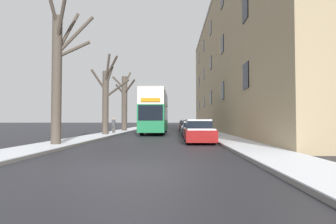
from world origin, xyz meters
TOP-DOWN VIEW (x-y plane):
  - ground_plane at (0.00, 0.00)m, footprint 320.00×320.00m
  - sidewalk_left at (-5.25, 53.00)m, footprint 2.35×130.00m
  - sidewalk_right at (5.25, 53.00)m, footprint 2.35×130.00m
  - terrace_facade_right at (10.92, 28.16)m, footprint 9.10×49.86m
  - bare_tree_left_0 at (-4.98, 6.59)m, footprint 2.09×2.87m
  - bare_tree_left_1 at (-5.00, 16.75)m, footprint 3.61×1.95m
  - bare_tree_left_2 at (-5.12, 26.32)m, footprint 3.32×3.43m
  - double_decker_bus at (-0.73, 21.30)m, footprint 2.50×11.15m
  - parked_car_0 at (3.01, 9.63)m, footprint 1.82×4.54m
  - parked_car_1 at (3.01, 15.86)m, footprint 1.80×4.59m
  - parked_car_2 at (3.01, 22.27)m, footprint 1.74×3.93m
  - parked_car_3 at (3.01, 27.96)m, footprint 1.83×4.16m
  - parked_car_4 at (3.01, 33.57)m, footprint 1.82×3.95m
  - pedestrian_left_sidewalk at (-4.98, 19.73)m, footprint 0.37×0.37m

SIDE VIEW (x-z plane):
  - ground_plane at x=0.00m, z-range 0.00..0.00m
  - sidewalk_left at x=-5.25m, z-range 0.00..0.16m
  - sidewalk_right at x=5.25m, z-range 0.00..0.16m
  - parked_car_1 at x=3.01m, z-range -0.05..1.32m
  - parked_car_4 at x=3.01m, z-range -0.05..1.37m
  - parked_car_2 at x=3.01m, z-range -0.06..1.40m
  - parked_car_3 at x=3.01m, z-range -0.06..1.45m
  - parked_car_0 at x=3.01m, z-range -0.06..1.45m
  - pedestrian_left_sidewalk at x=-4.98m, z-range 0.08..1.81m
  - double_decker_bus at x=-0.73m, z-range 0.29..4.86m
  - bare_tree_left_1 at x=-5.00m, z-range -0.16..7.29m
  - bare_tree_left_2 at x=-5.12m, z-range -0.09..7.98m
  - bare_tree_left_0 at x=-4.98m, z-range -0.07..8.43m
  - terrace_facade_right at x=10.92m, z-range 0.00..17.96m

